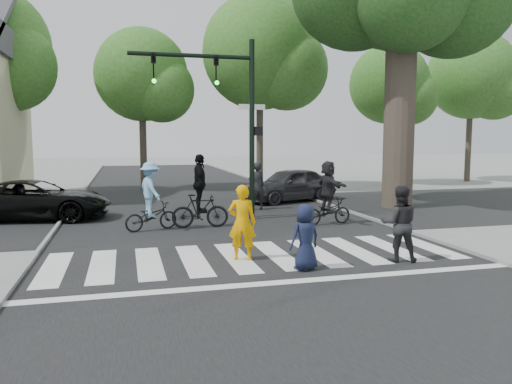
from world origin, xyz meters
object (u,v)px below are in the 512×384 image
Objects in this scene: pedestrian_child at (305,237)px; pedestrian_adult at (399,224)px; pedestrian_woman at (242,223)px; cyclist_right at (328,196)px; car_grey at (289,185)px; cyclist_mid at (200,198)px; car_suv at (36,200)px; traffic_signal at (227,103)px; cyclist_left at (151,201)px.

pedestrian_child is 0.82× the size of pedestrian_adult.
cyclist_right is at bearing -114.74° from pedestrian_woman.
cyclist_mid is at bearing -61.12° from car_grey.
pedestrian_woman is at bearing -85.66° from cyclist_mid.
pedestrian_woman reaches higher than pedestrian_adult.
car_suv is at bearing -95.87° from car_grey.
car_suv is (-6.27, 1.76, -3.22)m from traffic_signal.
cyclist_mid is (-0.33, 4.32, 0.07)m from pedestrian_woman.
car_suv is (-8.90, 8.22, -0.18)m from pedestrian_adult.
pedestrian_adult reaches higher than pedestrian_child.
traffic_signal reaches higher than pedestrian_child.
pedestrian_child is 11.28m from car_grey.
cyclist_mid reaches higher than cyclist_right.
pedestrian_woman is at bearing 4.41° from pedestrian_adult.
pedestrian_woman is 0.85× the size of cyclist_right.
cyclist_left is at bearing -176.11° from cyclist_mid.
pedestrian_child is at bearing -117.72° from cyclist_right.
car_grey reaches higher than car_suv.
cyclist_mid is at bearing -66.19° from pedestrian_woman.
cyclist_mid reaches higher than car_suv.
car_suv is (-3.67, 2.99, -0.22)m from cyclist_left.
cyclist_mid is (-3.73, 5.33, 0.08)m from pedestrian_adult.
cyclist_right is (3.72, 3.82, 0.05)m from pedestrian_woman.
cyclist_left reaches higher than car_grey.
pedestrian_child is 0.62× the size of cyclist_mid.
pedestrian_adult is 0.40× the size of car_grey.
pedestrian_child is (0.32, -6.63, -3.20)m from traffic_signal.
car_grey is at bearing -121.79° from pedestrian_child.
traffic_signal reaches higher than pedestrian_adult.
cyclist_right is 9.82m from car_suv.
traffic_signal is 1.39× the size of car_grey.
pedestrian_adult is at bearing -67.87° from traffic_signal.
pedestrian_child is 2.32m from pedestrian_adult.
pedestrian_adult is at bearing 169.24° from pedestrian_child.
pedestrian_adult is 0.35× the size of car_suv.
cyclist_left is 5.55m from cyclist_right.
cyclist_left is at bearing -68.48° from car_grey.
cyclist_left reaches higher than pedestrian_child.
cyclist_left is at bearing -120.76° from car_suv.
cyclist_mid is 4.08m from cyclist_right.
pedestrian_child is at bearing -133.47° from car_suv.
car_suv is at bearing 140.85° from cyclist_left.
cyclist_right is (4.04, -0.50, -0.02)m from cyclist_mid.
car_grey is at bearing 83.64° from cyclist_right.
pedestrian_adult is (2.31, 0.17, 0.16)m from pedestrian_child.
cyclist_right is (2.94, -1.63, -2.99)m from traffic_signal.
cyclist_right is at bearing -25.96° from car_grey.
pedestrian_child is 5.65m from cyclist_right.
car_grey is (9.86, 2.41, 0.06)m from car_suv.
traffic_signal is 2.90× the size of cyclist_left.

